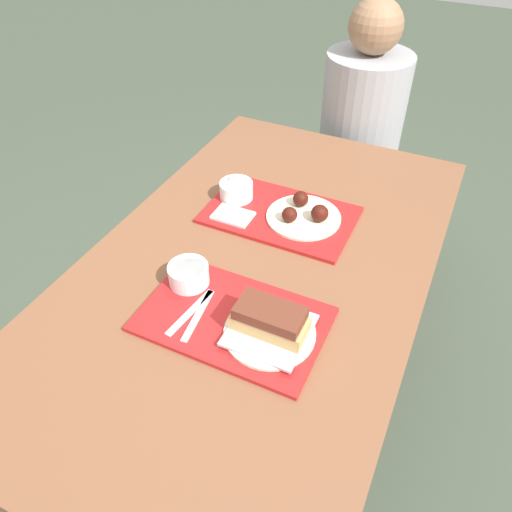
{
  "coord_description": "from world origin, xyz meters",
  "views": [
    {
      "loc": [
        0.43,
        -0.91,
        1.68
      ],
      "look_at": [
        0.01,
        -0.02,
        0.8
      ],
      "focal_mm": 35.0,
      "sensor_mm": 36.0,
      "label": 1
    }
  ],
  "objects_px": {
    "bowl_coleslaw_near": "(189,274)",
    "brisket_sandwich_plate": "(270,324)",
    "person_seated_across": "(363,111)",
    "tray_near": "(233,319)",
    "tray_far": "(280,215)",
    "wings_plate_far": "(304,213)",
    "bowl_coleslaw_far": "(236,189)"
  },
  "relations": [
    {
      "from": "bowl_coleslaw_near",
      "to": "brisket_sandwich_plate",
      "type": "distance_m",
      "value": 0.27
    },
    {
      "from": "person_seated_across",
      "to": "tray_near",
      "type": "bearing_deg",
      "value": -88.57
    },
    {
      "from": "tray_far",
      "to": "person_seated_across",
      "type": "bearing_deg",
      "value": 87.54
    },
    {
      "from": "person_seated_across",
      "to": "tray_far",
      "type": "bearing_deg",
      "value": -92.46
    },
    {
      "from": "wings_plate_far",
      "to": "person_seated_across",
      "type": "relative_size",
      "value": 0.3
    },
    {
      "from": "bowl_coleslaw_near",
      "to": "wings_plate_far",
      "type": "distance_m",
      "value": 0.42
    },
    {
      "from": "bowl_coleslaw_far",
      "to": "wings_plate_far",
      "type": "height_order",
      "value": "wings_plate_far"
    },
    {
      "from": "bowl_coleslaw_near",
      "to": "bowl_coleslaw_far",
      "type": "bearing_deg",
      "value": 99.23
    },
    {
      "from": "bowl_coleslaw_near",
      "to": "wings_plate_far",
      "type": "height_order",
      "value": "wings_plate_far"
    },
    {
      "from": "tray_far",
      "to": "bowl_coleslaw_far",
      "type": "height_order",
      "value": "bowl_coleslaw_far"
    },
    {
      "from": "brisket_sandwich_plate",
      "to": "tray_near",
      "type": "bearing_deg",
      "value": 176.05
    },
    {
      "from": "tray_near",
      "to": "wings_plate_far",
      "type": "bearing_deg",
      "value": 88.63
    },
    {
      "from": "bowl_coleslaw_far",
      "to": "brisket_sandwich_plate",
      "type": "bearing_deg",
      "value": -55.06
    },
    {
      "from": "tray_far",
      "to": "bowl_coleslaw_far",
      "type": "bearing_deg",
      "value": 173.33
    },
    {
      "from": "tray_far",
      "to": "bowl_coleslaw_near",
      "type": "relative_size",
      "value": 4.25
    },
    {
      "from": "tray_far",
      "to": "bowl_coleslaw_far",
      "type": "distance_m",
      "value": 0.16
    },
    {
      "from": "bowl_coleslaw_near",
      "to": "tray_far",
      "type": "bearing_deg",
      "value": 75.9
    },
    {
      "from": "brisket_sandwich_plate",
      "to": "tray_far",
      "type": "bearing_deg",
      "value": 110.33
    },
    {
      "from": "bowl_coleslaw_near",
      "to": "bowl_coleslaw_far",
      "type": "distance_m",
      "value": 0.4
    },
    {
      "from": "brisket_sandwich_plate",
      "to": "bowl_coleslaw_far",
      "type": "bearing_deg",
      "value": 124.94
    },
    {
      "from": "bowl_coleslaw_near",
      "to": "brisket_sandwich_plate",
      "type": "xyz_separation_m",
      "value": [
        0.26,
        -0.07,
        0.0
      ]
    },
    {
      "from": "tray_near",
      "to": "bowl_coleslaw_near",
      "type": "height_order",
      "value": "bowl_coleslaw_near"
    },
    {
      "from": "tray_near",
      "to": "brisket_sandwich_plate",
      "type": "height_order",
      "value": "brisket_sandwich_plate"
    },
    {
      "from": "tray_far",
      "to": "wings_plate_far",
      "type": "distance_m",
      "value": 0.08
    },
    {
      "from": "wings_plate_far",
      "to": "person_seated_across",
      "type": "height_order",
      "value": "person_seated_across"
    },
    {
      "from": "bowl_coleslaw_far",
      "to": "wings_plate_far",
      "type": "bearing_deg",
      "value": -2.31
    },
    {
      "from": "tray_near",
      "to": "bowl_coleslaw_near",
      "type": "xyz_separation_m",
      "value": [
        -0.16,
        0.06,
        0.04
      ]
    },
    {
      "from": "brisket_sandwich_plate",
      "to": "person_seated_across",
      "type": "bearing_deg",
      "value": 96.12
    },
    {
      "from": "tray_near",
      "to": "bowl_coleslaw_far",
      "type": "distance_m",
      "value": 0.5
    },
    {
      "from": "tray_near",
      "to": "person_seated_across",
      "type": "bearing_deg",
      "value": 91.43
    },
    {
      "from": "bowl_coleslaw_far",
      "to": "person_seated_across",
      "type": "height_order",
      "value": "person_seated_across"
    },
    {
      "from": "bowl_coleslaw_far",
      "to": "wings_plate_far",
      "type": "xyz_separation_m",
      "value": [
        0.23,
        -0.01,
        -0.01
      ]
    }
  ]
}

